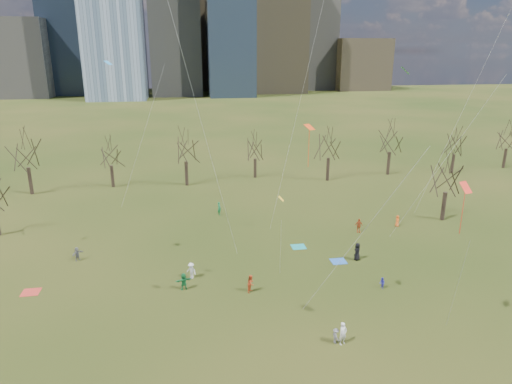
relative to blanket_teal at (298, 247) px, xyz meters
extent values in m
plane|color=black|center=(-5.02, -12.60, -0.01)|extent=(500.00, 500.00, 0.00)
cube|color=#726347|center=(39.98, 202.40, 35.98)|extent=(28.00, 28.00, 72.00)
cube|color=#384C66|center=(-65.02, 207.40, 32.48)|extent=(25.00, 25.00, 65.00)
cube|color=slate|center=(64.98, 217.40, 28.98)|extent=(22.00, 22.00, 58.00)
cube|color=#726347|center=(-0.02, 227.40, 23.98)|extent=(30.00, 30.00, 48.00)
cube|color=slate|center=(-90.02, 197.40, 17.98)|extent=(35.00, 30.00, 36.00)
cube|color=#726347|center=(89.98, 212.40, 13.98)|extent=(30.00, 28.00, 28.00)
cylinder|color=black|center=(-36.02, 26.40, 2.12)|extent=(0.55, 0.55, 4.28)
cylinder|color=black|center=(-24.02, 28.40, 1.79)|extent=(0.52, 0.52, 3.60)
cylinder|color=black|center=(-12.02, 27.40, 2.01)|extent=(0.54, 0.54, 4.05)
cylinder|color=black|center=(-0.02, 30.40, 1.67)|extent=(0.51, 0.51, 3.38)
cylinder|color=black|center=(11.98, 26.40, 1.97)|extent=(0.54, 0.54, 3.96)
cylinder|color=black|center=(23.98, 28.40, 2.05)|extent=(0.54, 0.54, 4.14)
cylinder|color=black|center=(35.98, 27.40, 1.74)|extent=(0.52, 0.52, 3.51)
cylinder|color=black|center=(47.98, 29.40, 1.85)|extent=(0.53, 0.53, 3.74)
cylinder|color=black|center=(20.98, 5.40, 1.90)|extent=(0.53, 0.53, 3.83)
cube|color=teal|center=(0.00, 0.00, 0.00)|extent=(1.60, 1.50, 0.03)
cube|color=blue|center=(3.24, -4.35, 0.00)|extent=(1.60, 1.50, 0.03)
cube|color=red|center=(-27.06, -5.89, 0.00)|extent=(1.60, 1.50, 0.03)
imported|color=silver|center=(-1.24, -18.06, 0.90)|extent=(0.79, 0.68, 1.84)
imported|color=#B53B19|center=(-6.91, -9.13, 0.84)|extent=(1.00, 1.05, 1.71)
imported|color=#5F5E63|center=(-1.73, -17.87, 0.61)|extent=(0.59, 0.88, 1.26)
imported|color=#197036|center=(-13.03, -7.66, 0.81)|extent=(1.60, 0.83, 1.65)
imported|color=black|center=(5.31, -4.30, 0.95)|extent=(1.11, 1.09, 1.93)
imported|color=#2A29B2|center=(5.33, -10.54, 0.54)|extent=(0.47, 0.58, 1.12)
imported|color=silver|center=(-12.28, -5.54, 0.80)|extent=(1.20, 1.15, 1.64)
imported|color=#AA3A18|center=(8.39, 3.07, 0.87)|extent=(1.04, 0.43, 1.77)
imported|color=#5B5C60|center=(-24.14, 0.50, 0.73)|extent=(1.22, 1.35, 1.49)
imported|color=#E95B19|center=(13.98, 4.12, 0.73)|extent=(0.68, 0.84, 1.49)
imported|color=#186F3B|center=(-7.97, 12.13, 0.91)|extent=(0.66, 0.79, 1.84)
plane|color=#EE4914|center=(-3.54, -14.97, 16.17)|extent=(1.02, 0.99, 0.35)
cylinder|color=silver|center=(-1.06, -18.82, 8.78)|extent=(4.97, 7.72, 14.79)
cylinder|color=#EE4914|center=(-3.54, -14.97, 14.58)|extent=(0.04, 0.04, 2.70)
cylinder|color=silver|center=(-10.43, -5.99, 13.72)|extent=(5.91, 4.93, 24.68)
plane|color=red|center=(6.67, -18.95, 12.33)|extent=(1.13, 0.93, 0.71)
cylinder|color=silver|center=(4.00, -23.20, 6.86)|extent=(5.36, 8.52, 10.96)
cylinder|color=red|center=(6.67, -18.95, 10.46)|extent=(0.04, 0.04, 3.15)
cylinder|color=silver|center=(-0.27, -0.49, 17.16)|extent=(5.01, 6.54, 31.56)
plane|color=#27AD68|center=(10.05, -1.94, 19.47)|extent=(1.03, 1.24, 0.74)
cylinder|color=silver|center=(12.54, -6.14, 10.43)|extent=(5.00, 8.43, 18.10)
plane|color=#3397D8|center=(-20.96, 13.45, 20.00)|extent=(1.27, 1.29, 0.47)
cylinder|color=silver|center=(-17.48, 9.94, 10.69)|extent=(6.99, 7.03, 18.62)
plane|color=yellow|center=(-4.08, -8.61, 8.76)|extent=(0.69, 0.76, 0.42)
cylinder|color=silver|center=(-4.66, -11.31, 5.07)|extent=(1.19, 5.41, 7.39)
cylinder|color=silver|center=(19.10, -0.08, 17.30)|extent=(5.15, 9.69, 31.83)
camera|label=1|loc=(-12.64, -46.37, 21.36)|focal=32.00mm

